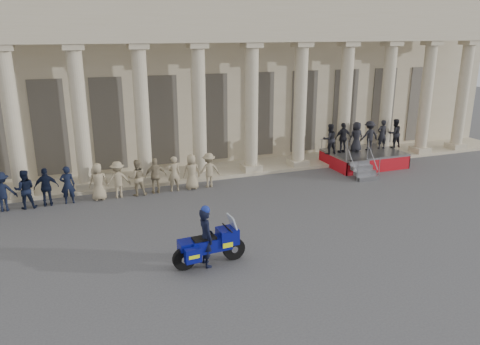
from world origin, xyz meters
name	(u,v)px	position (x,y,z in m)	size (l,w,h in m)	color
ground	(230,254)	(0.00, 0.00, 0.00)	(90.00, 90.00, 0.00)	#464649
building	(144,72)	(0.00, 14.74, 4.52)	(40.00, 12.50, 9.00)	#B9AA8A
officer_rank	(34,188)	(-5.92, 6.67, 0.79)	(15.76, 0.60, 1.58)	black
reviewing_stand	(363,142)	(9.87, 7.26, 1.27)	(4.75, 3.73, 2.31)	gray
motorcycle	(210,245)	(-0.78, -0.39, 0.64)	(2.31, 0.96, 1.48)	black
rider	(206,236)	(-0.91, -0.40, 0.95)	(0.48, 0.70, 1.92)	black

